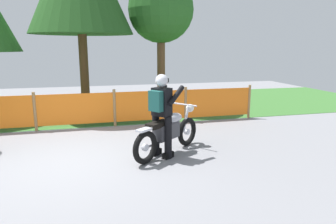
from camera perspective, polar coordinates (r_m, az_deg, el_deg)
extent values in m
cube|color=gray|center=(6.54, -17.11, -8.47)|extent=(24.00, 24.00, 0.02)
cube|color=#386B2D|center=(11.86, -15.95, 0.76)|extent=(24.00, 6.03, 0.01)
cylinder|color=#997547|center=(8.92, -23.33, 0.05)|extent=(0.08, 0.08, 1.05)
cylinder|color=#997547|center=(8.82, -9.82, 0.75)|extent=(0.08, 0.08, 1.05)
cylinder|color=#997547|center=(9.21, 3.24, 1.38)|extent=(0.08, 0.08, 1.05)
cylinder|color=#997547|center=(10.03, 14.72, 1.87)|extent=(0.08, 0.08, 1.05)
cube|color=orange|center=(8.80, -16.62, 0.53)|extent=(2.01, 0.02, 0.85)
cube|color=orange|center=(8.95, -3.15, 1.20)|extent=(2.01, 0.02, 0.85)
cube|color=orange|center=(9.57, 9.23, 1.76)|extent=(2.01, 0.02, 0.85)
cylinder|color=brown|center=(10.50, -15.15, 6.55)|extent=(0.28, 0.28, 2.60)
cylinder|color=brown|center=(11.03, -1.28, 7.38)|extent=(0.28, 0.28, 2.67)
sphere|color=#286023|center=(11.06, -1.33, 18.37)|extent=(2.24, 2.24, 2.24)
torus|color=black|center=(7.04, 3.55, -3.63)|extent=(0.58, 0.49, 0.65)
cylinder|color=silver|center=(7.04, 3.55, -3.63)|extent=(0.15, 0.14, 0.14)
torus|color=black|center=(5.96, -4.21, -6.54)|extent=(0.58, 0.49, 0.65)
cylinder|color=silver|center=(5.96, -4.21, -6.54)|extent=(0.15, 0.14, 0.14)
cube|color=#38383D|center=(6.39, -0.28, -3.51)|extent=(0.63, 0.57, 0.33)
ellipsoid|color=#B7B7C1|center=(6.52, 0.98, -1.18)|extent=(0.57, 0.52, 0.22)
cube|color=black|center=(6.15, -1.74, -2.27)|extent=(0.59, 0.53, 0.10)
cube|color=silver|center=(5.86, -4.26, -3.24)|extent=(0.39, 0.35, 0.04)
cylinder|color=silver|center=(6.91, 3.29, -1.38)|extent=(0.22, 0.19, 0.58)
sphere|color=white|center=(7.00, 4.07, 0.73)|extent=(0.26, 0.26, 0.18)
cylinder|color=silver|center=(6.81, 3.13, 1.39)|extent=(0.40, 0.50, 0.03)
cylinder|color=silver|center=(6.32, -3.01, -6.05)|extent=(0.48, 0.40, 0.07)
cylinder|color=black|center=(6.40, -2.25, -4.24)|extent=(0.21, 0.21, 0.86)
cube|color=black|center=(6.51, -2.23, -7.37)|extent=(0.27, 0.25, 0.12)
cylinder|color=black|center=(6.20, 0.03, -4.75)|extent=(0.21, 0.21, 0.86)
cube|color=black|center=(6.32, 0.02, -7.96)|extent=(0.27, 0.25, 0.12)
cube|color=black|center=(6.14, -1.16, 1.88)|extent=(0.41, 0.43, 0.56)
cylinder|color=black|center=(6.39, -1.69, 3.40)|extent=(0.44, 0.38, 0.38)
cylinder|color=black|center=(6.12, 1.50, 3.03)|extent=(0.44, 0.38, 0.38)
sphere|color=silver|center=(6.08, -1.18, 5.83)|extent=(0.35, 0.35, 0.25)
cube|color=black|center=(6.15, -0.59, 5.91)|extent=(0.13, 0.16, 0.08)
cube|color=#194C47|center=(6.00, -2.18, 2.03)|extent=(0.30, 0.32, 0.40)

